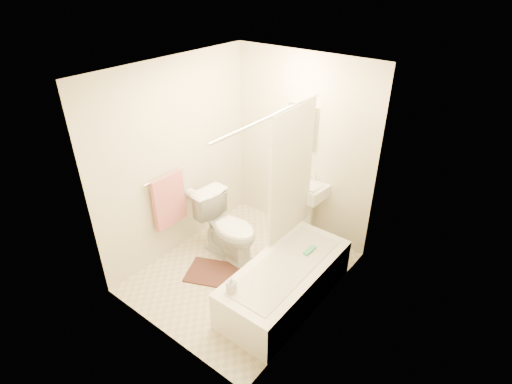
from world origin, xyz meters
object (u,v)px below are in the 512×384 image
Objects in this scene: bathtub at (285,282)px; soap_bottle at (231,285)px; sink at (307,209)px; bath_mat at (213,273)px; toilet at (228,228)px.

bathtub is 9.37× the size of soap_bottle.
sink is 1.48× the size of bath_mat.
toilet is 1.03m from bathtub.
bath_mat is at bearing -167.41° from bathtub.
toilet is 1.15m from soap_bottle.
toilet is 1.08m from sink.
bathtub is at bearing -64.14° from sink.
bath_mat is 3.47× the size of soap_bottle.
bathtub is (0.43, -1.11, -0.22)m from sink.
soap_bottle reaches higher than bath_mat.
toilet reaches higher than soap_bottle.
bathtub is (0.99, -0.20, -0.18)m from toilet.
sink reaches higher than bathtub.
sink is 1.77m from soap_bottle.
bath_mat is (0.08, -0.40, -0.40)m from toilet.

